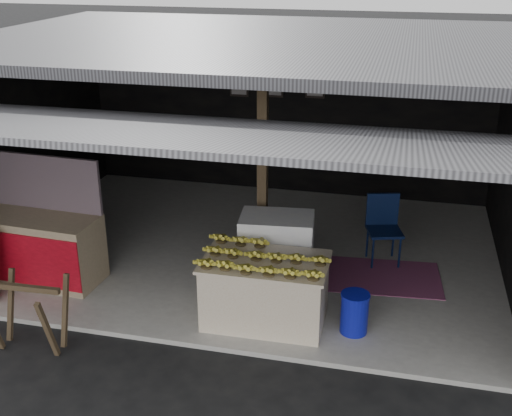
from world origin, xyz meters
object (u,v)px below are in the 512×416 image
(white_crate, at_px, (276,253))
(plastic_chair, at_px, (383,223))
(sawhorse, at_px, (27,309))
(water_barrel, at_px, (354,314))
(banana_table, at_px, (265,291))
(neighbor_stall, at_px, (40,245))

(white_crate, distance_m, plastic_chair, 1.68)
(white_crate, relative_size, sawhorse, 1.23)
(water_barrel, distance_m, plastic_chair, 1.94)
(sawhorse, height_order, plastic_chair, plastic_chair)
(banana_table, relative_size, white_crate, 1.44)
(white_crate, relative_size, neighbor_stall, 0.62)
(white_crate, distance_m, water_barrel, 1.33)
(banana_table, distance_m, water_barrel, 1.03)
(banana_table, distance_m, plastic_chair, 2.26)
(sawhorse, distance_m, plastic_chair, 4.64)
(neighbor_stall, height_order, water_barrel, neighbor_stall)
(neighbor_stall, bearing_deg, banana_table, -3.08)
(banana_table, bearing_deg, neighbor_stall, 172.92)
(banana_table, bearing_deg, plastic_chair, 56.66)
(sawhorse, bearing_deg, water_barrel, 15.12)
(water_barrel, bearing_deg, banana_table, -179.64)
(neighbor_stall, xyz_separation_m, water_barrel, (4.05, -0.32, -0.25))
(white_crate, xyz_separation_m, sawhorse, (-2.33, -1.83, -0.06))
(sawhorse, bearing_deg, plastic_chair, 37.32)
(banana_table, bearing_deg, water_barrel, -0.55)
(plastic_chair, bearing_deg, sawhorse, -156.22)
(banana_table, relative_size, sawhorse, 1.78)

